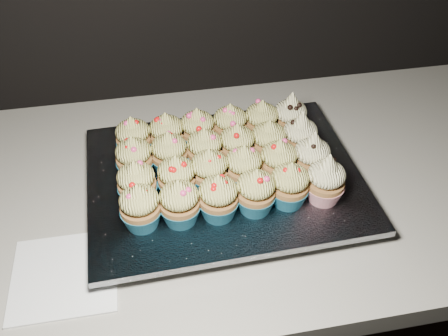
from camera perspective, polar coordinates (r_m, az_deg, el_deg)
cabinet at (r=1.28m, az=3.81°, el=-16.40°), size 2.40×0.60×0.86m
worktop at (r=0.93m, az=5.02°, el=-1.49°), size 2.44×0.64×0.04m
napkin at (r=0.79m, az=-17.77°, el=-11.56°), size 0.15×0.15×0.00m
baking_tray at (r=0.88m, az=0.00°, el=-1.91°), size 0.43×0.34×0.02m
foil_lining at (r=0.86m, az=0.00°, el=-1.09°), size 0.47×0.37×0.01m
cupcake_0 at (r=0.76m, az=-9.57°, el=-4.40°), size 0.06×0.06×0.08m
cupcake_1 at (r=0.76m, az=-5.09°, el=-3.96°), size 0.06×0.06×0.08m
cupcake_2 at (r=0.77m, az=-0.65°, el=-3.39°), size 0.06×0.06×0.08m
cupcake_3 at (r=0.78m, az=3.64°, el=-2.71°), size 0.06×0.06×0.08m
cupcake_4 at (r=0.79m, az=7.49°, el=-1.91°), size 0.06×0.06×0.08m
cupcake_5 at (r=0.81m, az=11.55°, el=-1.39°), size 0.06×0.06×0.10m
cupcake_6 at (r=0.80m, az=-9.93°, el=-1.75°), size 0.06×0.06×0.08m
cupcake_7 at (r=0.80m, az=-5.41°, el=-1.13°), size 0.06×0.06×0.08m
cupcake_8 at (r=0.81m, az=-1.68°, el=-0.34°), size 0.06×0.06×0.08m
cupcake_9 at (r=0.82m, az=2.26°, el=0.09°), size 0.06×0.06×0.08m
cupcake_10 at (r=0.83m, az=6.24°, el=0.74°), size 0.06×0.06×0.08m
cupcake_11 at (r=0.85m, az=9.98°, el=1.22°), size 0.06×0.06×0.10m
cupcake_12 at (r=0.85m, az=-10.21°, el=1.12°), size 0.06×0.06×0.08m
cupcake_13 at (r=0.85m, az=-6.26°, el=1.66°), size 0.06×0.06×0.08m
cupcake_14 at (r=0.85m, az=-2.21°, el=2.11°), size 0.06×0.06×0.08m
cupcake_15 at (r=0.86m, az=1.49°, el=2.60°), size 0.06×0.06×0.08m
cupcake_16 at (r=0.87m, az=5.09°, el=3.03°), size 0.06×0.06×0.08m
cupcake_17 at (r=0.89m, az=8.66°, el=3.57°), size 0.06×0.06×0.10m
cupcake_18 at (r=0.89m, az=-10.30°, el=3.37°), size 0.06×0.06×0.08m
cupcake_19 at (r=0.89m, az=-6.54°, el=3.86°), size 0.06×0.06×0.08m
cupcake_20 at (r=0.90m, az=-3.04°, el=4.42°), size 0.06×0.06×0.08m
cupcake_21 at (r=0.91m, az=0.70°, el=4.95°), size 0.06×0.06×0.08m
cupcake_22 at (r=0.92m, az=4.30°, el=5.34°), size 0.06×0.06×0.08m
cupcake_23 at (r=0.93m, az=7.56°, el=5.79°), size 0.06×0.06×0.10m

